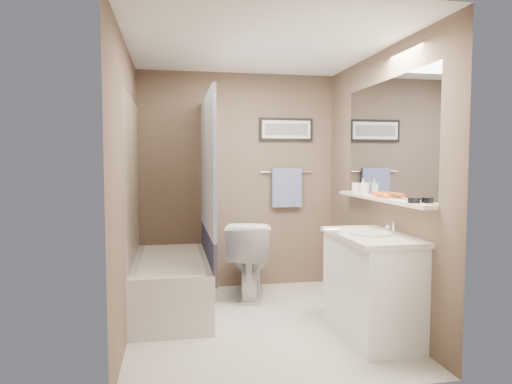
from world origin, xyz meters
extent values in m
plane|color=beige|center=(0.00, 0.00, 0.00)|extent=(2.50, 2.50, 0.00)
cube|color=white|center=(0.00, 0.00, 2.38)|extent=(2.20, 2.50, 0.04)
cube|color=brown|center=(0.00, 1.23, 1.20)|extent=(2.20, 0.04, 2.40)
cube|color=brown|center=(0.00, -1.23, 1.20)|extent=(2.20, 0.04, 2.40)
cube|color=brown|center=(-1.08, 0.00, 1.20)|extent=(0.04, 2.50, 2.40)
cube|color=brown|center=(1.08, 0.00, 1.20)|extent=(0.04, 2.50, 2.40)
cube|color=tan|center=(-1.09, 0.50, 1.00)|extent=(0.02, 1.55, 2.00)
cylinder|color=silver|center=(-0.40, 0.50, 2.05)|extent=(0.02, 1.55, 0.02)
cube|color=silver|center=(-0.40, 0.50, 1.40)|extent=(0.03, 1.45, 1.28)
cube|color=#292B4D|center=(-0.40, 0.50, 0.58)|extent=(0.03, 1.45, 0.36)
cube|color=silver|center=(1.09, -0.15, 1.62)|extent=(0.02, 1.60, 1.00)
cube|color=silver|center=(1.04, -0.15, 1.10)|extent=(0.12, 1.60, 0.03)
cylinder|color=silver|center=(0.55, 1.22, 1.30)|extent=(0.60, 0.02, 0.02)
cube|color=#8D9FCE|center=(0.55, 1.20, 1.12)|extent=(0.34, 0.05, 0.44)
cube|color=black|center=(0.55, 1.23, 1.78)|extent=(0.62, 0.02, 0.26)
cube|color=white|center=(0.55, 1.22, 1.78)|extent=(0.56, 0.00, 0.20)
cube|color=#595959|center=(0.55, 1.22, 1.78)|extent=(0.50, 0.00, 0.13)
cube|color=silver|center=(0.55, -1.24, 1.00)|extent=(0.80, 0.02, 2.00)
cylinder|color=silver|center=(0.22, -1.19, 1.00)|extent=(0.10, 0.02, 0.02)
cube|color=silver|center=(-0.75, 0.52, 0.25)|extent=(0.71, 1.50, 0.50)
cube|color=white|center=(-0.75, 0.52, 0.50)|extent=(0.56, 1.36, 0.02)
imported|color=white|center=(0.06, 0.82, 0.40)|extent=(0.61, 0.87, 0.81)
cube|color=white|center=(0.85, -0.43, 0.40)|extent=(0.53, 0.91, 0.80)
cube|color=beige|center=(0.84, -0.43, 0.82)|extent=(0.54, 0.96, 0.04)
cylinder|color=silver|center=(0.83, -0.43, 0.85)|extent=(0.34, 0.34, 0.01)
cylinder|color=silver|center=(1.03, -0.43, 0.89)|extent=(0.02, 0.02, 0.10)
sphere|color=silver|center=(1.03, -0.33, 0.87)|extent=(0.05, 0.05, 0.05)
cylinder|color=black|center=(1.04, -0.72, 1.14)|extent=(0.09, 0.09, 0.04)
cylinder|color=orange|center=(1.04, -0.23, 1.14)|extent=(0.06, 0.22, 0.04)
cylinder|color=#DC511F|center=(1.04, -0.12, 1.14)|extent=(0.06, 0.22, 0.04)
cube|color=pink|center=(1.04, 0.00, 1.12)|extent=(0.03, 0.16, 0.01)
cylinder|color=silver|center=(1.04, 0.37, 1.17)|extent=(0.08, 0.08, 0.10)
imported|color=#999999|center=(1.04, 0.20, 1.19)|extent=(0.07, 0.07, 0.14)
camera|label=1|loc=(-0.74, -3.83, 1.43)|focal=32.00mm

